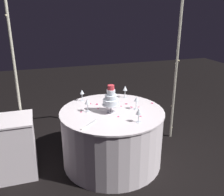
# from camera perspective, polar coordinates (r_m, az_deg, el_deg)

# --- Properties ---
(ground_plane) EXTENTS (12.00, 12.00, 0.00)m
(ground_plane) POSITION_cam_1_polar(r_m,az_deg,el_deg) (3.48, 0.00, -14.28)
(ground_plane) COLOR black
(decorative_arch) EXTENTS (2.28, 0.06, 2.48)m
(decorative_arch) POSITION_cam_1_polar(r_m,az_deg,el_deg) (3.25, -2.00, 13.83)
(decorative_arch) COLOR #B7B29E
(decorative_arch) RESTS_ON ground
(main_table) EXTENTS (1.33, 1.33, 0.74)m
(main_table) POSITION_cam_1_polar(r_m,az_deg,el_deg) (3.28, 0.00, -8.93)
(main_table) COLOR white
(main_table) RESTS_ON ground
(side_table) EXTENTS (0.48, 0.48, 0.75)m
(side_table) POSITION_cam_1_polar(r_m,az_deg,el_deg) (3.26, -21.54, -10.53)
(side_table) COLOR white
(side_table) RESTS_ON ground
(tiered_cake) EXTENTS (0.22, 0.22, 0.35)m
(tiered_cake) POSITION_cam_1_polar(r_m,az_deg,el_deg) (3.02, -0.24, -0.20)
(tiered_cake) COLOR silver
(tiered_cake) RESTS_ON main_table
(wine_glass_0) EXTENTS (0.06, 0.06, 0.17)m
(wine_glass_0) POSITION_cam_1_polar(r_m,az_deg,el_deg) (3.13, 5.69, -0.41)
(wine_glass_0) COLOR silver
(wine_glass_0) RESTS_ON main_table
(wine_glass_1) EXTENTS (0.07, 0.07, 0.17)m
(wine_glass_1) POSITION_cam_1_polar(r_m,az_deg,el_deg) (3.07, -5.73, -0.96)
(wine_glass_1) COLOR silver
(wine_glass_1) RESTS_ON main_table
(wine_glass_2) EXTENTS (0.06, 0.06, 0.17)m
(wine_glass_2) POSITION_cam_1_polar(r_m,az_deg,el_deg) (2.78, 6.22, -3.25)
(wine_glass_2) COLOR silver
(wine_glass_2) RESTS_ON main_table
(wine_glass_3) EXTENTS (0.06, 0.06, 0.16)m
(wine_glass_3) POSITION_cam_1_polar(r_m,az_deg,el_deg) (3.43, -6.99, 1.28)
(wine_glass_3) COLOR silver
(wine_glass_3) RESTS_ON main_table
(wine_glass_4) EXTENTS (0.06, 0.06, 0.18)m
(wine_glass_4) POSITION_cam_1_polar(r_m,az_deg,el_deg) (3.54, 3.05, 2.18)
(wine_glass_4) COLOR silver
(wine_glass_4) RESTS_ON main_table
(cake_knife) EXTENTS (0.23, 0.22, 0.01)m
(cake_knife) POSITION_cam_1_polar(r_m,az_deg,el_deg) (2.75, -5.56, -6.27)
(cake_knife) COLOR silver
(cake_knife) RESTS_ON main_table
(rose_petal_0) EXTENTS (0.05, 0.04, 0.00)m
(rose_petal_0) POSITION_cam_1_polar(r_m,az_deg,el_deg) (3.36, -5.13, -1.31)
(rose_petal_0) COLOR #C61951
(rose_petal_0) RESTS_ON main_table
(rose_petal_1) EXTENTS (0.03, 0.03, 0.00)m
(rose_petal_1) POSITION_cam_1_polar(r_m,az_deg,el_deg) (3.25, 6.21, -2.09)
(rose_petal_1) COLOR #C61951
(rose_petal_1) RESTS_ON main_table
(rose_petal_2) EXTENTS (0.04, 0.04, 0.00)m
(rose_petal_2) POSITION_cam_1_polar(r_m,az_deg,el_deg) (2.95, 1.47, -4.33)
(rose_petal_2) COLOR #C61951
(rose_petal_2) RESTS_ON main_table
(rose_petal_3) EXTENTS (0.04, 0.03, 0.00)m
(rose_petal_3) POSITION_cam_1_polar(r_m,az_deg,el_deg) (3.31, -0.54, -1.57)
(rose_petal_3) COLOR #C61951
(rose_petal_3) RESTS_ON main_table
(rose_petal_4) EXTENTS (0.03, 0.02, 0.00)m
(rose_petal_4) POSITION_cam_1_polar(r_m,az_deg,el_deg) (3.26, 2.16, -1.91)
(rose_petal_4) COLOR #C61951
(rose_petal_4) RESTS_ON main_table
(rose_petal_5) EXTENTS (0.03, 0.03, 0.00)m
(rose_petal_5) POSITION_cam_1_polar(r_m,az_deg,el_deg) (3.31, -0.06, -1.57)
(rose_petal_5) COLOR #C61951
(rose_petal_5) RESTS_ON main_table
(rose_petal_6) EXTENTS (0.03, 0.03, 0.00)m
(rose_petal_6) POSITION_cam_1_polar(r_m,az_deg,el_deg) (3.10, -7.16, -3.22)
(rose_petal_6) COLOR #C61951
(rose_petal_6) RESTS_ON main_table
(rose_petal_7) EXTENTS (0.03, 0.02, 0.00)m
(rose_petal_7) POSITION_cam_1_polar(r_m,az_deg,el_deg) (3.34, -3.51, -1.36)
(rose_petal_7) COLOR #C61951
(rose_petal_7) RESTS_ON main_table
(rose_petal_8) EXTENTS (0.04, 0.03, 0.00)m
(rose_petal_8) POSITION_cam_1_polar(r_m,az_deg,el_deg) (3.18, -3.23, -2.47)
(rose_petal_8) COLOR #C61951
(rose_petal_8) RESTS_ON main_table
(rose_petal_9) EXTENTS (0.04, 0.03, 0.00)m
(rose_petal_9) POSITION_cam_1_polar(r_m,az_deg,el_deg) (3.34, 3.30, -1.36)
(rose_petal_9) COLOR #C61951
(rose_petal_9) RESTS_ON main_table
(rose_petal_10) EXTENTS (0.04, 0.04, 0.00)m
(rose_petal_10) POSITION_cam_1_polar(r_m,az_deg,el_deg) (3.41, 9.29, -1.18)
(rose_petal_10) COLOR #C61951
(rose_petal_10) RESTS_ON main_table
(rose_petal_11) EXTENTS (0.05, 0.04, 0.00)m
(rose_petal_11) POSITION_cam_1_polar(r_m,az_deg,el_deg) (3.24, 4.54, -2.11)
(rose_petal_11) COLOR #C61951
(rose_petal_11) RESTS_ON main_table
(rose_petal_12) EXTENTS (0.03, 0.02, 0.00)m
(rose_petal_12) POSITION_cam_1_polar(r_m,az_deg,el_deg) (2.98, 6.64, -4.22)
(rose_petal_12) COLOR #C61951
(rose_petal_12) RESTS_ON main_table
(rose_petal_13) EXTENTS (0.04, 0.04, 0.00)m
(rose_petal_13) POSITION_cam_1_polar(r_m,az_deg,el_deg) (3.33, -3.55, -1.48)
(rose_petal_13) COLOR #C61951
(rose_petal_13) RESTS_ON main_table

